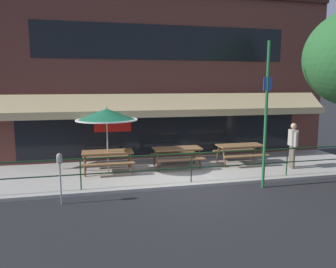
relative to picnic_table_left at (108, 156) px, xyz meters
name	(u,v)px	position (x,y,z in m)	size (l,w,h in m)	color
ground_plane	(194,188)	(2.56, -2.15, -0.71)	(120.00, 120.00, 0.00)	#232326
patio_deck	(178,170)	(2.56, -0.15, -0.66)	(15.00, 4.00, 0.10)	#ADA89E
restaurant_building	(165,78)	(2.56, 2.08, 2.79)	(15.00, 1.60, 7.04)	brown
patio_railing	(191,161)	(2.56, -1.85, 0.09)	(13.84, 0.04, 0.97)	#194723
picnic_table_left	(108,156)	(0.00, 0.00, 0.00)	(1.80, 1.42, 0.76)	brown
picnic_table_centre	(177,152)	(2.59, 0.07, 0.00)	(1.80, 1.42, 0.76)	brown
picnic_table_right	(240,149)	(5.18, 0.09, 0.00)	(1.80, 1.42, 0.76)	brown
patio_umbrella_left	(107,115)	(0.00, -0.10, 1.47)	(2.14, 2.14, 2.38)	#B7B2A8
pedestrian_walking	(293,143)	(6.80, -0.97, 0.35)	(0.32, 0.61, 1.71)	#665B4C
parking_meter_near	(60,163)	(-1.38, -2.68, 0.44)	(0.15, 0.16, 1.42)	gray
street_sign_pole	(266,115)	(4.70, -2.60, 1.61)	(0.28, 0.09, 4.52)	#1E6033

